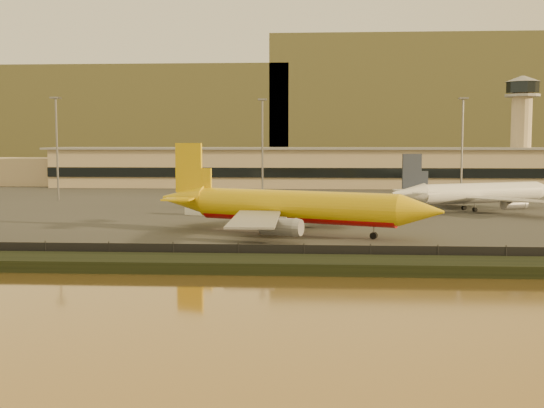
{
  "coord_description": "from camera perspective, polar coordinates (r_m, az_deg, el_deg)",
  "views": [
    {
      "loc": [
        3.11,
        -94.52,
        14.95
      ],
      "look_at": [
        -3.4,
        12.0,
        5.02
      ],
      "focal_mm": 45.0,
      "sensor_mm": 36.0,
      "label": 1
    }
  ],
  "objects": [
    {
      "name": "ground",
      "position": [
        95.74,
        1.59,
        -3.67
      ],
      "size": [
        900.0,
        900.0,
        0.0
      ],
      "primitive_type": "plane",
      "color": "black",
      "rests_on": "ground"
    },
    {
      "name": "embankment",
      "position": [
        78.88,
        1.18,
        -5.09
      ],
      "size": [
        320.0,
        7.0,
        1.4
      ],
      "primitive_type": "cube",
      "color": "black",
      "rests_on": "ground"
    },
    {
      "name": "tarmac",
      "position": [
        190.12,
        2.55,
        0.83
      ],
      "size": [
        320.0,
        220.0,
        0.2
      ],
      "primitive_type": "cube",
      "color": "#2D2D2D",
      "rests_on": "ground"
    },
    {
      "name": "perimeter_fence",
      "position": [
        82.71,
        1.3,
        -4.18
      ],
      "size": [
        300.0,
        0.05,
        2.2
      ],
      "primitive_type": "cube",
      "color": "black",
      "rests_on": "tarmac"
    },
    {
      "name": "terminal_building",
      "position": [
        220.94,
        -1.09,
        3.06
      ],
      "size": [
        202.0,
        25.0,
        12.6
      ],
      "color": "tan",
      "rests_on": "tarmac"
    },
    {
      "name": "control_tower",
      "position": [
        235.32,
        20.15,
        6.63
      ],
      "size": [
        11.2,
        11.2,
        35.5
      ],
      "color": "tan",
      "rests_on": "tarmac"
    },
    {
      "name": "apron_light_masts",
      "position": [
        169.93,
        7.54,
        5.53
      ],
      "size": [
        152.2,
        12.2,
        25.4
      ],
      "color": "slate",
      "rests_on": "tarmac"
    },
    {
      "name": "distant_hills",
      "position": [
        435.48,
        0.36,
        7.48
      ],
      "size": [
        470.0,
        160.0,
        70.0
      ],
      "color": "brown",
      "rests_on": "ground"
    },
    {
      "name": "dhl_cargo_jet",
      "position": [
        107.78,
        1.62,
        -0.26
      ],
      "size": [
        46.31,
        43.86,
        14.36
      ],
      "rotation": [
        0.0,
        0.0,
        -0.37
      ],
      "color": "gold",
      "rests_on": "tarmac"
    },
    {
      "name": "white_narrowbody_jet",
      "position": [
        150.7,
        16.89,
        0.85
      ],
      "size": [
        39.81,
        37.65,
        12.11
      ],
      "rotation": [
        0.0,
        0.0,
        0.43
      ],
      "color": "white",
      "rests_on": "tarmac"
    },
    {
      "name": "gse_vehicle_yellow",
      "position": [
        127.34,
        10.49,
        -1.06
      ],
      "size": [
        3.72,
        1.97,
        1.61
      ],
      "primitive_type": "cube",
      "rotation": [
        0.0,
        0.0,
        -0.11
      ],
      "color": "gold",
      "rests_on": "tarmac"
    },
    {
      "name": "gse_vehicle_white",
      "position": [
        136.84,
        -6.3,
        -0.47
      ],
      "size": [
        5.0,
        3.78,
        2.05
      ],
      "primitive_type": "cube",
      "rotation": [
        0.0,
        0.0,
        -0.43
      ],
      "color": "white",
      "rests_on": "tarmac"
    }
  ]
}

